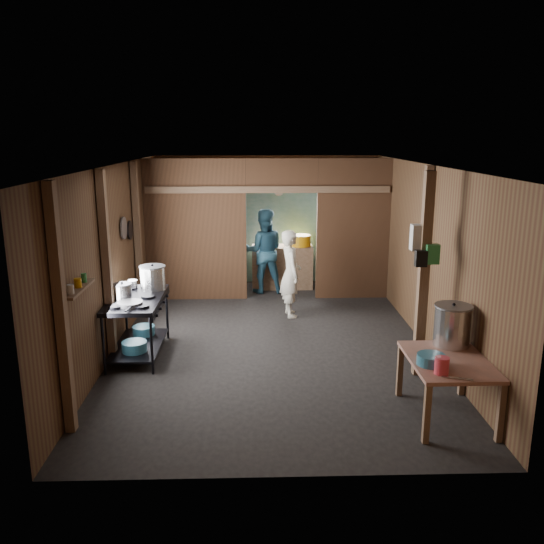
{
  "coord_description": "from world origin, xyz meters",
  "views": [
    {
      "loc": [
        -0.24,
        -7.97,
        3.03
      ],
      "look_at": [
        0.0,
        -0.2,
        1.1
      ],
      "focal_mm": 36.95,
      "sensor_mm": 36.0,
      "label": 1
    }
  ],
  "objects_px": {
    "prep_table": "(446,388)",
    "stock_pot": "(452,326)",
    "pink_bucket": "(442,366)",
    "yellow_tub": "(301,240)",
    "cook": "(291,273)",
    "gas_range": "(138,327)",
    "stove_pot_large": "(153,278)"
  },
  "relations": [
    {
      "from": "prep_table",
      "to": "stock_pot",
      "type": "height_order",
      "value": "stock_pot"
    },
    {
      "from": "prep_table",
      "to": "pink_bucket",
      "type": "relative_size",
      "value": 6.52
    },
    {
      "from": "yellow_tub",
      "to": "cook",
      "type": "relative_size",
      "value": 0.27
    },
    {
      "from": "gas_range",
      "to": "cook",
      "type": "bearing_deg",
      "value": 37.32
    },
    {
      "from": "stock_pot",
      "to": "cook",
      "type": "bearing_deg",
      "value": 117.36
    },
    {
      "from": "stove_pot_large",
      "to": "prep_table",
      "type": "bearing_deg",
      "value": -32.75
    },
    {
      "from": "stock_pot",
      "to": "pink_bucket",
      "type": "distance_m",
      "value": 0.87
    },
    {
      "from": "stock_pot",
      "to": "cook",
      "type": "distance_m",
      "value": 3.57
    },
    {
      "from": "stove_pot_large",
      "to": "stock_pot",
      "type": "height_order",
      "value": "stove_pot_large"
    },
    {
      "from": "stove_pot_large",
      "to": "stock_pot",
      "type": "relative_size",
      "value": 0.75
    },
    {
      "from": "prep_table",
      "to": "yellow_tub",
      "type": "distance_m",
      "value": 5.54
    },
    {
      "from": "prep_table",
      "to": "stove_pot_large",
      "type": "xyz_separation_m",
      "value": [
        -3.54,
        2.28,
        0.67
      ]
    },
    {
      "from": "pink_bucket",
      "to": "prep_table",
      "type": "bearing_deg",
      "value": 61.01
    },
    {
      "from": "stock_pot",
      "to": "cook",
      "type": "xyz_separation_m",
      "value": [
        -1.64,
        3.16,
        -0.16
      ]
    },
    {
      "from": "stove_pot_large",
      "to": "pink_bucket",
      "type": "distance_m",
      "value": 4.26
    },
    {
      "from": "prep_table",
      "to": "cook",
      "type": "height_order",
      "value": "cook"
    },
    {
      "from": "stove_pot_large",
      "to": "cook",
      "type": "relative_size",
      "value": 0.25
    },
    {
      "from": "stock_pot",
      "to": "yellow_tub",
      "type": "xyz_separation_m",
      "value": [
        -1.33,
        4.97,
        0.06
      ]
    },
    {
      "from": "gas_range",
      "to": "cook",
      "type": "relative_size",
      "value": 0.97
    },
    {
      "from": "prep_table",
      "to": "stock_pot",
      "type": "bearing_deg",
      "value": 68.41
    },
    {
      "from": "yellow_tub",
      "to": "pink_bucket",
      "type": "bearing_deg",
      "value": -80.51
    },
    {
      "from": "prep_table",
      "to": "stock_pot",
      "type": "xyz_separation_m",
      "value": [
        0.16,
        0.42,
        0.56
      ]
    },
    {
      "from": "gas_range",
      "to": "stove_pot_large",
      "type": "xyz_separation_m",
      "value": [
        0.17,
        0.4,
        0.59
      ]
    },
    {
      "from": "gas_range",
      "to": "prep_table",
      "type": "height_order",
      "value": "gas_range"
    },
    {
      "from": "stove_pot_large",
      "to": "pink_bucket",
      "type": "height_order",
      "value": "stove_pot_large"
    },
    {
      "from": "stove_pot_large",
      "to": "yellow_tub",
      "type": "height_order",
      "value": "stove_pot_large"
    },
    {
      "from": "prep_table",
      "to": "stove_pot_large",
      "type": "height_order",
      "value": "stove_pot_large"
    },
    {
      "from": "prep_table",
      "to": "yellow_tub",
      "type": "xyz_separation_m",
      "value": [
        -1.16,
        5.38,
        0.62
      ]
    },
    {
      "from": "pink_bucket",
      "to": "cook",
      "type": "height_order",
      "value": "cook"
    },
    {
      "from": "pink_bucket",
      "to": "cook",
      "type": "distance_m",
      "value": 4.14
    },
    {
      "from": "prep_table",
      "to": "yellow_tub",
      "type": "bearing_deg",
      "value": 102.17
    },
    {
      "from": "prep_table",
      "to": "yellow_tub",
      "type": "relative_size",
      "value": 2.87
    }
  ]
}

